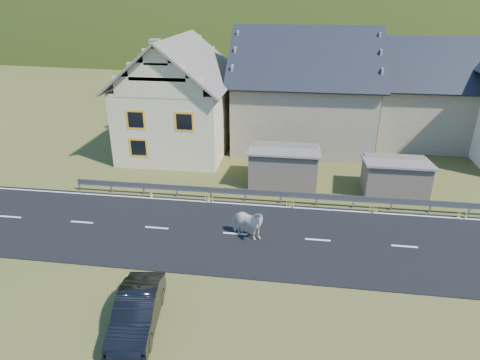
# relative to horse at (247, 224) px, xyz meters

# --- Properties ---
(ground) EXTENTS (160.00, 160.00, 0.00)m
(ground) POSITION_rel_horse_xyz_m (3.38, 0.28, -0.82)
(ground) COLOR #424919
(ground) RESTS_ON ground
(road) EXTENTS (60.00, 7.00, 0.04)m
(road) POSITION_rel_horse_xyz_m (3.38, 0.28, -0.80)
(road) COLOR black
(road) RESTS_ON ground
(lane_markings) EXTENTS (60.00, 6.60, 0.01)m
(lane_markings) POSITION_rel_horse_xyz_m (3.38, 0.28, -0.77)
(lane_markings) COLOR silver
(lane_markings) RESTS_ON road
(guardrail) EXTENTS (28.10, 0.09, 0.75)m
(guardrail) POSITION_rel_horse_xyz_m (3.38, 3.96, -0.26)
(guardrail) COLOR #93969B
(guardrail) RESTS_ON ground
(shed_left) EXTENTS (4.30, 3.30, 2.40)m
(shed_left) POSITION_rel_horse_xyz_m (1.38, 6.78, 0.28)
(shed_left) COLOR #66574C
(shed_left) RESTS_ON ground
(shed_right) EXTENTS (3.80, 2.90, 2.20)m
(shed_right) POSITION_rel_horse_xyz_m (7.88, 6.28, 0.18)
(shed_right) COLOR #66574C
(shed_right) RESTS_ON ground
(house_cream) EXTENTS (7.80, 9.80, 8.30)m
(house_cream) POSITION_rel_horse_xyz_m (-6.63, 12.27, 3.54)
(house_cream) COLOR beige
(house_cream) RESTS_ON ground
(house_stone_a) EXTENTS (10.80, 9.80, 8.90)m
(house_stone_a) POSITION_rel_horse_xyz_m (2.38, 15.28, 3.81)
(house_stone_a) COLOR gray
(house_stone_a) RESTS_ON ground
(house_stone_b) EXTENTS (9.80, 8.80, 8.10)m
(house_stone_b) POSITION_rel_horse_xyz_m (12.38, 17.28, 3.42)
(house_stone_b) COLOR gray
(house_stone_b) RESTS_ON ground
(mountain) EXTENTS (440.00, 280.00, 260.00)m
(mountain) POSITION_rel_horse_xyz_m (8.38, 180.28, -20.82)
(mountain) COLOR #1F3810
(mountain) RESTS_ON ground
(conifer_patch) EXTENTS (76.00, 50.00, 28.00)m
(conifer_patch) POSITION_rel_horse_xyz_m (-51.62, 110.28, 5.18)
(conifer_patch) COLOR black
(conifer_patch) RESTS_ON ground
(horse) EXTENTS (1.46, 2.02, 1.56)m
(horse) POSITION_rel_horse_xyz_m (0.00, 0.00, 0.00)
(horse) COLOR silver
(horse) RESTS_ON road
(car) EXTENTS (1.93, 4.12, 1.31)m
(car) POSITION_rel_horse_xyz_m (-3.08, -6.41, -0.17)
(car) COLOR black
(car) RESTS_ON ground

